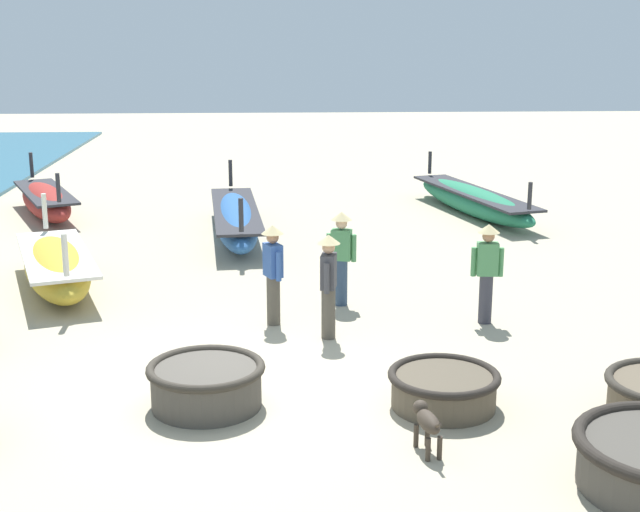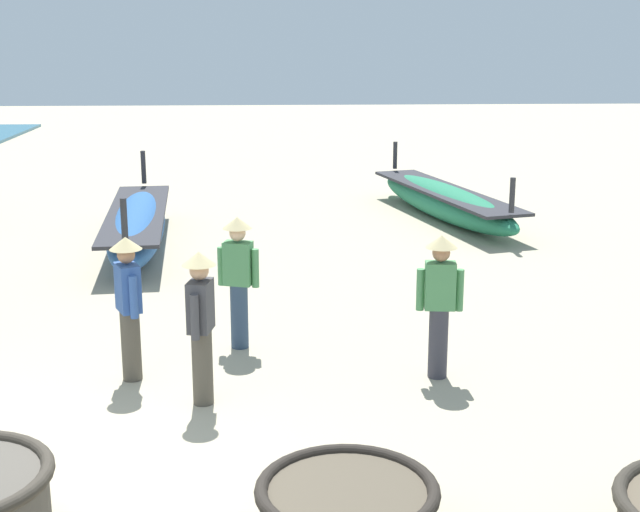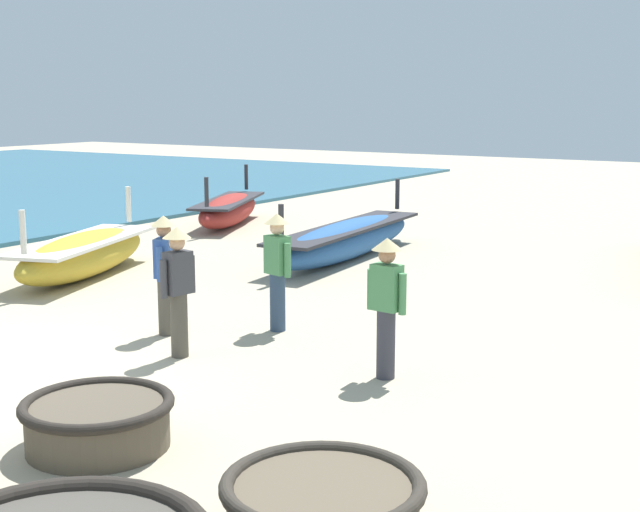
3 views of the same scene
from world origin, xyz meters
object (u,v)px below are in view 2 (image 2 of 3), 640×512
Objects in this scene: fisherman_standing_left at (440,297)px; long_boat_red_hull at (137,225)px; coracle_beside_post at (347,509)px; fisherman_crouching at (129,299)px; long_boat_white_hull at (445,201)px; fisherman_standing_right at (201,318)px; fisherman_hauling at (238,274)px.

long_boat_red_hull is at bearing 123.89° from fisherman_standing_left.
fisherman_standing_left is (1.30, 3.31, 0.70)m from coracle_beside_post.
fisherman_crouching is (0.89, -6.44, 0.56)m from long_boat_red_hull.
coracle_beside_post is 0.24× the size of long_boat_white_hull.
fisherman_standing_right and fisherman_crouching have the same top height.
coracle_beside_post is 3.62m from fisherman_standing_left.
fisherman_crouching is at bearing 140.43° from fisherman_standing_right.
long_boat_red_hull reaches higher than coracle_beside_post.
fisherman_standing_left is at bearing -56.11° from long_boat_red_hull.
fisherman_hauling is (-4.00, -7.62, 0.59)m from long_boat_white_hull.
fisherman_hauling is at bearing 79.36° from fisherman_standing_right.
long_boat_red_hull is 7.88m from fisherman_standing_left.
long_boat_white_hull reaches higher than coracle_beside_post.
long_boat_red_hull is 3.55× the size of fisherman_standing_left.
long_boat_white_hull is (6.07, 2.19, -0.03)m from long_boat_red_hull.
long_boat_white_hull is at bearing 19.79° from long_boat_red_hull.
coracle_beside_post is 0.24× the size of long_boat_red_hull.
fisherman_crouching reaches higher than coracle_beside_post.
fisherman_crouching is 3.49m from fisherman_standing_left.
fisherman_hauling reaches higher than long_boat_red_hull.
long_boat_white_hull is 8.89m from fisherman_standing_left.
coracle_beside_post is 4.56m from fisherman_hauling.
fisherman_crouching is (-5.18, -8.62, 0.59)m from long_boat_white_hull.
fisherman_crouching is (-0.86, 0.71, 0.00)m from fisherman_standing_right.
fisherman_hauling is 2.55m from fisherman_standing_left.
fisherman_hauling is 1.00× the size of fisherman_standing_right.
long_boat_white_hull is 3.58× the size of fisherman_hauling.
fisherman_crouching is at bearing -139.71° from fisherman_hauling.
fisherman_standing_left is at bearing -100.99° from long_boat_white_hull.
fisherman_standing_right is at bearing -39.57° from fisherman_crouching.
long_boat_red_hull is at bearing 107.41° from coracle_beside_post.
fisherman_standing_right is 1.00× the size of fisherman_standing_left.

